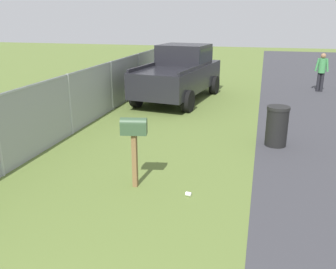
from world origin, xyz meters
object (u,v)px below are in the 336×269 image
mailbox (134,132)px  pedestrian (322,70)px  pickup_truck (180,71)px  trash_bin (277,126)px

mailbox → pedestrian: bearing=-34.5°
pickup_truck → pedestrian: 6.32m
trash_bin → pedestrian: pedestrian is taller
trash_bin → pedestrian: 7.96m
pedestrian → pickup_truck: bearing=124.0°
pickup_truck → trash_bin: pickup_truck is taller
mailbox → pickup_truck: 7.87m
mailbox → pickup_truck: pickup_truck is taller
mailbox → trash_bin: bearing=-51.8°
mailbox → pedestrian: 11.77m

